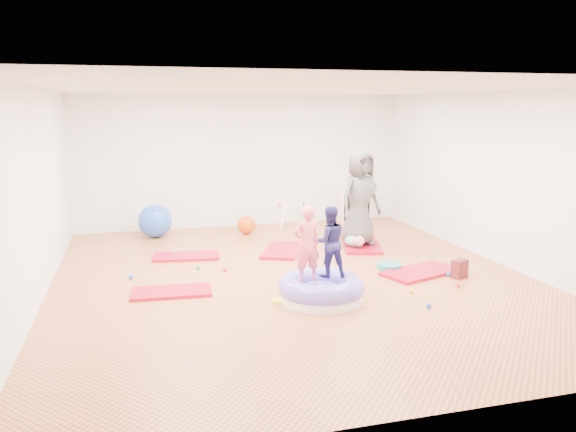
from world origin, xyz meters
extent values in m
cube|color=#D47E44|center=(0.00, 0.00, 0.00)|extent=(7.00, 8.00, 0.01)
cube|color=silver|center=(0.00, 0.00, 2.80)|extent=(7.00, 8.00, 0.01)
cube|color=white|center=(0.00, 4.00, 1.40)|extent=(7.00, 0.01, 2.80)
cube|color=white|center=(0.00, -4.00, 1.40)|extent=(7.00, 0.01, 2.80)
cube|color=white|center=(-3.50, 0.00, 1.40)|extent=(0.01, 8.00, 2.80)
cube|color=white|center=(3.50, 0.00, 1.40)|extent=(0.01, 8.00, 2.80)
cube|color=#CA1243|center=(-1.82, -0.24, 0.02)|extent=(1.13, 0.62, 0.05)
cube|color=#CA1243|center=(-1.45, 1.61, 0.02)|extent=(1.17, 0.69, 0.05)
cube|color=#CA1243|center=(0.25, 1.56, 0.02)|extent=(1.05, 1.34, 0.05)
cube|color=#CA1243|center=(1.97, -0.30, 0.03)|extent=(1.37, 0.99, 0.05)
cube|color=#CA1243|center=(1.75, 1.57, 0.03)|extent=(1.00, 1.44, 0.05)
cylinder|color=white|center=(0.09, -1.04, 0.06)|extent=(1.12, 1.12, 0.13)
torus|color=#6A5ED6|center=(0.09, -1.04, 0.18)|extent=(1.15, 1.15, 0.31)
ellipsoid|color=#6A5ED6|center=(0.09, -1.04, 0.11)|extent=(0.61, 0.61, 0.28)
imported|color=#FB5F75|center=(-0.12, -1.05, 0.84)|extent=(0.39, 0.28, 1.01)
imported|color=navy|center=(0.24, -0.92, 0.82)|extent=(0.48, 0.38, 0.97)
imported|color=#4E4E4F|center=(1.68, 1.51, 0.92)|extent=(0.98, 0.80, 1.73)
ellipsoid|color=#92C2D8|center=(1.56, 1.38, 0.17)|extent=(0.39, 0.25, 0.22)
sphere|color=#EB9E8C|center=(1.56, 1.20, 0.19)|extent=(0.18, 0.18, 0.18)
sphere|color=#ECF416|center=(1.40, -1.10, 0.03)|extent=(0.07, 0.07, 0.07)
sphere|color=blue|center=(1.33, -1.70, 0.03)|extent=(0.07, 0.07, 0.07)
sphere|color=blue|center=(2.31, -0.54, 0.03)|extent=(0.07, 0.07, 0.07)
sphere|color=green|center=(-1.63, 1.87, 0.03)|extent=(0.07, 0.07, 0.07)
sphere|color=red|center=(2.16, -1.06, 0.03)|extent=(0.07, 0.07, 0.07)
sphere|color=red|center=(-0.94, 0.61, 0.03)|extent=(0.07, 0.07, 0.07)
sphere|color=green|center=(1.58, 1.28, 0.03)|extent=(0.07, 0.07, 0.07)
sphere|color=blue|center=(-2.37, 0.60, 0.03)|extent=(0.07, 0.07, 0.07)
sphere|color=green|center=(-1.34, 0.85, 0.03)|extent=(0.07, 0.07, 0.07)
sphere|color=blue|center=(-1.90, 3.32, 0.33)|extent=(0.66, 0.66, 0.66)
sphere|color=#D44E0C|center=(-0.10, 3.15, 0.19)|extent=(0.37, 0.37, 0.37)
cylinder|color=white|center=(0.68, 3.18, 0.28)|extent=(0.20, 0.21, 0.53)
cylinder|color=white|center=(0.68, 3.63, 0.28)|extent=(0.20, 0.21, 0.53)
cylinder|color=white|center=(1.17, 3.18, 0.28)|extent=(0.20, 0.21, 0.53)
cylinder|color=white|center=(1.17, 3.63, 0.28)|extent=(0.20, 0.21, 0.53)
cylinder|color=white|center=(0.93, 3.40, 0.52)|extent=(0.52, 0.03, 0.03)
sphere|color=red|center=(0.67, 3.40, 0.52)|extent=(0.06, 0.06, 0.06)
sphere|color=blue|center=(1.18, 3.40, 0.52)|extent=(0.06, 0.06, 0.06)
cube|color=white|center=(2.50, 3.80, 0.36)|extent=(0.71, 0.35, 0.71)
cube|color=black|center=(2.50, 3.63, 0.36)|extent=(0.61, 0.02, 0.61)
cube|color=white|center=(2.50, 3.75, 0.36)|extent=(0.02, 0.24, 0.63)
cube|color=white|center=(2.50, 3.75, 0.36)|extent=(0.63, 0.24, 0.02)
cylinder|color=teal|center=(1.61, 0.06, 0.04)|extent=(0.40, 0.40, 0.09)
cube|color=#A5212A|center=(2.43, -0.65, 0.14)|extent=(0.28, 0.23, 0.28)
cylinder|color=#ECF416|center=(-0.46, -0.96, 0.02)|extent=(0.21, 0.21, 0.03)
camera|label=1|loc=(-2.22, -7.82, 2.55)|focal=35.00mm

